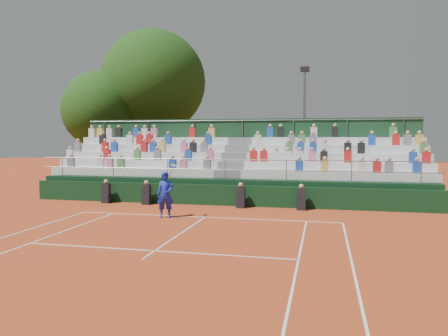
% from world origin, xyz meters
% --- Properties ---
extents(ground, '(90.00, 90.00, 0.00)m').
position_xyz_m(ground, '(0.00, 0.00, 0.00)').
color(ground, '#B5431E').
rests_on(ground, ground).
extents(court_markings, '(11.04, 23.83, 0.01)m').
position_xyz_m(court_markings, '(-0.00, -11.06, 0.01)').
color(court_markings, white).
rests_on(court_markings, ground).
extents(courtside_wall, '(20.00, 0.15, 1.00)m').
position_xyz_m(courtside_wall, '(0.00, 3.20, 0.50)').
color(courtside_wall, black).
rests_on(courtside_wall, ground).
extents(line_officials, '(10.07, 0.40, 1.19)m').
position_xyz_m(line_officials, '(-1.22, 2.75, 0.48)').
color(line_officials, black).
rests_on(line_officials, ground).
extents(grandstand, '(20.00, 5.20, 4.40)m').
position_xyz_m(grandstand, '(-0.00, 6.44, 1.08)').
color(grandstand, black).
rests_on(grandstand, ground).
extents(tennis_player, '(0.92, 0.62, 2.22)m').
position_xyz_m(tennis_player, '(-1.56, -0.42, 0.95)').
color(tennis_player, '#1624AB').
rests_on(tennis_player, ground).
extents(tree_west, '(5.63, 5.63, 8.15)m').
position_xyz_m(tree_west, '(-11.25, 12.18, 5.31)').
color(tree_west, '#3B2615').
rests_on(tree_west, ground).
extents(tree_east, '(7.85, 7.85, 11.42)m').
position_xyz_m(tree_east, '(-7.93, 14.24, 7.48)').
color(tree_east, '#3B2615').
rests_on(tree_east, ground).
extents(floodlight_mast, '(0.60, 0.25, 8.01)m').
position_xyz_m(floodlight_mast, '(3.42, 12.80, 4.68)').
color(floodlight_mast, gray).
rests_on(floodlight_mast, ground).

